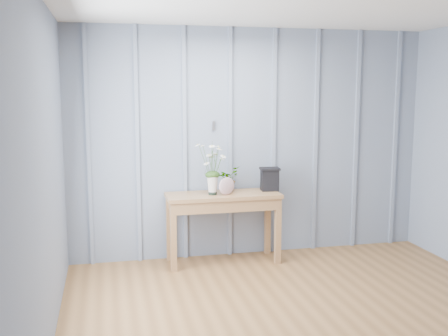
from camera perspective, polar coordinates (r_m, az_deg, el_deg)
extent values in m
cube|color=gray|center=(5.80, 3.03, 2.71)|extent=(4.00, 0.01, 2.50)
cube|color=#BABABF|center=(5.66, -1.14, 4.61)|extent=(0.03, 0.01, 0.10)
cube|color=gray|center=(5.57, -14.54, 2.21)|extent=(0.04, 0.03, 2.50)
cube|color=gray|center=(5.58, -9.40, 2.37)|extent=(0.04, 0.03, 2.50)
cube|color=gray|center=(5.63, -4.31, 2.52)|extent=(0.04, 0.03, 2.50)
cube|color=gray|center=(5.72, 0.65, 2.65)|extent=(0.04, 0.03, 2.50)
cube|color=gray|center=(5.86, 5.41, 2.75)|extent=(0.04, 0.03, 2.50)
cube|color=gray|center=(6.04, 9.93, 2.82)|extent=(0.04, 0.03, 2.50)
cube|color=gray|center=(6.25, 14.17, 2.88)|extent=(0.04, 0.03, 2.50)
cube|color=gray|center=(6.49, 18.12, 2.92)|extent=(0.04, 0.03, 2.50)
cube|color=olive|center=(5.54, -0.12, -2.99)|extent=(1.20, 0.45, 0.04)
cube|color=olive|center=(5.56, -0.11, -3.80)|extent=(1.13, 0.42, 0.12)
cube|color=olive|center=(5.37, -5.52, -7.55)|extent=(0.06, 0.06, 0.71)
cube|color=olive|center=(5.61, 5.87, -6.84)|extent=(0.06, 0.06, 0.71)
cube|color=olive|center=(5.71, -5.99, -6.56)|extent=(0.06, 0.06, 0.71)
cube|color=olive|center=(5.94, 4.76, -5.95)|extent=(0.06, 0.06, 0.71)
cylinder|color=black|center=(5.48, -1.25, -2.63)|extent=(0.09, 0.09, 0.05)
cone|color=silver|center=(5.46, -1.25, -1.78)|extent=(0.16, 0.16, 0.20)
ellipsoid|color=#1E3E13|center=(5.44, -1.25, -0.74)|extent=(0.16, 0.13, 0.08)
imported|color=#1E3E13|center=(5.64, 0.44, -1.20)|extent=(0.32, 0.32, 0.27)
ellipsoid|color=#894963|center=(5.45, 0.29, -1.98)|extent=(0.19, 0.11, 0.19)
cube|color=black|center=(5.70, 4.99, -1.33)|extent=(0.20, 0.15, 0.23)
cube|color=black|center=(5.68, 5.01, -0.08)|extent=(0.22, 0.18, 0.02)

